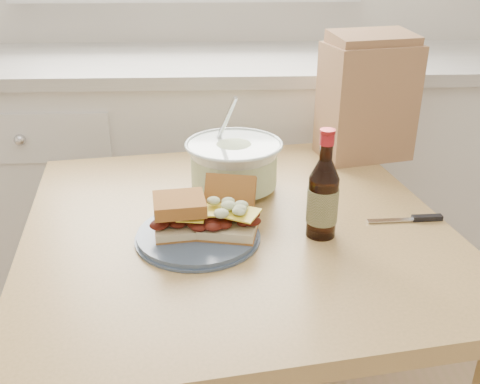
{
  "coord_description": "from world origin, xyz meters",
  "views": [
    {
      "loc": [
        0.11,
        -0.2,
        1.3
      ],
      "look_at": [
        0.15,
        0.81,
        0.83
      ],
      "focal_mm": 40.0,
      "sensor_mm": 36.0,
      "label": 1
    }
  ],
  "objects_px": {
    "beer_bottle": "(323,197)",
    "paper_bag": "(367,102)",
    "dining_table": "(236,264)",
    "coleslaw_bowl": "(234,167)",
    "plate": "(198,235)"
  },
  "relations": [
    {
      "from": "dining_table",
      "to": "coleslaw_bowl",
      "type": "height_order",
      "value": "coleslaw_bowl"
    },
    {
      "from": "beer_bottle",
      "to": "paper_bag",
      "type": "bearing_deg",
      "value": 69.79
    },
    {
      "from": "coleslaw_bowl",
      "to": "paper_bag",
      "type": "xyz_separation_m",
      "value": [
        0.37,
        0.22,
        0.1
      ]
    },
    {
      "from": "plate",
      "to": "beer_bottle",
      "type": "relative_size",
      "value": 1.08
    },
    {
      "from": "dining_table",
      "to": "beer_bottle",
      "type": "xyz_separation_m",
      "value": [
        0.17,
        -0.06,
        0.2
      ]
    },
    {
      "from": "dining_table",
      "to": "plate",
      "type": "height_order",
      "value": "plate"
    },
    {
      "from": "coleslaw_bowl",
      "to": "dining_table",
      "type": "bearing_deg",
      "value": -90.43
    },
    {
      "from": "coleslaw_bowl",
      "to": "beer_bottle",
      "type": "distance_m",
      "value": 0.29
    },
    {
      "from": "coleslaw_bowl",
      "to": "beer_bottle",
      "type": "relative_size",
      "value": 1.03
    },
    {
      "from": "beer_bottle",
      "to": "paper_bag",
      "type": "relative_size",
      "value": 0.74
    },
    {
      "from": "dining_table",
      "to": "paper_bag",
      "type": "height_order",
      "value": "paper_bag"
    },
    {
      "from": "dining_table",
      "to": "coleslaw_bowl",
      "type": "bearing_deg",
      "value": 80.94
    },
    {
      "from": "coleslaw_bowl",
      "to": "beer_bottle",
      "type": "xyz_separation_m",
      "value": [
        0.17,
        -0.23,
        0.03
      ]
    },
    {
      "from": "coleslaw_bowl",
      "to": "paper_bag",
      "type": "height_order",
      "value": "paper_bag"
    },
    {
      "from": "dining_table",
      "to": "beer_bottle",
      "type": "height_order",
      "value": "beer_bottle"
    }
  ]
}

